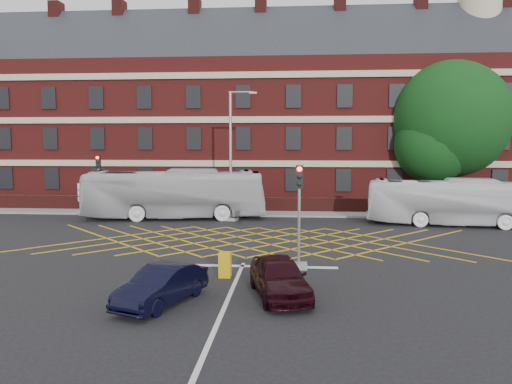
# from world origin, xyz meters

# --- Properties ---
(ground) EXTENTS (120.00, 120.00, 0.00)m
(ground) POSITION_xyz_m (0.00, 0.00, 0.00)
(ground) COLOR black
(ground) RESTS_ON ground
(victorian_building) EXTENTS (51.00, 12.17, 20.40)m
(victorian_building) POSITION_xyz_m (0.25, 22.00, 7.84)
(victorian_building) COLOR maroon
(victorian_building) RESTS_ON ground
(boundary_wall) EXTENTS (56.00, 0.50, 1.10)m
(boundary_wall) POSITION_xyz_m (0.00, 13.00, 0.55)
(boundary_wall) COLOR #451512
(boundary_wall) RESTS_ON ground
(far_pavement) EXTENTS (60.00, 3.00, 0.12)m
(far_pavement) POSITION_xyz_m (0.00, 12.00, 0.06)
(far_pavement) COLOR slate
(far_pavement) RESTS_ON ground
(box_junction_hatching) EXTENTS (8.22, 8.22, 0.02)m
(box_junction_hatching) POSITION_xyz_m (0.00, 2.00, 0.01)
(box_junction_hatching) COLOR #CC990C
(box_junction_hatching) RESTS_ON ground
(stop_line) EXTENTS (8.00, 0.30, 0.02)m
(stop_line) POSITION_xyz_m (0.00, -3.50, 0.01)
(stop_line) COLOR silver
(stop_line) RESTS_ON ground
(centre_line) EXTENTS (0.15, 14.00, 0.02)m
(centre_line) POSITION_xyz_m (0.00, -10.00, 0.01)
(centre_line) COLOR silver
(centre_line) RESTS_ON ground
(bus_left) EXTENTS (12.51, 4.45, 3.41)m
(bus_left) POSITION_xyz_m (-5.97, 9.24, 1.70)
(bus_left) COLOR #B9BABE
(bus_left) RESTS_ON ground
(bus_right) EXTENTS (10.81, 3.83, 2.95)m
(bus_right) POSITION_xyz_m (12.07, 7.89, 1.47)
(bus_right) COLOR silver
(bus_right) RESTS_ON ground
(car_navy) EXTENTS (2.53, 3.96, 1.23)m
(car_navy) POSITION_xyz_m (-2.06, -8.59, 0.62)
(car_navy) COLOR black
(car_navy) RESTS_ON ground
(car_maroon) EXTENTS (2.56, 4.29, 1.37)m
(car_maroon) POSITION_xyz_m (1.69, -7.51, 0.68)
(car_maroon) COLOR black
(car_maroon) RESTS_ON ground
(deciduous_tree) EXTENTS (9.01, 9.01, 11.51)m
(deciduous_tree) POSITION_xyz_m (14.18, 16.19, 6.38)
(deciduous_tree) COLOR black
(deciduous_tree) RESTS_ON ground
(traffic_light_near) EXTENTS (0.70, 0.70, 4.27)m
(traffic_light_near) POSITION_xyz_m (2.37, -3.65, 1.76)
(traffic_light_near) COLOR slate
(traffic_light_near) RESTS_ON ground
(traffic_light_far) EXTENTS (0.70, 0.70, 4.27)m
(traffic_light_far) POSITION_xyz_m (-11.80, 10.50, 1.76)
(traffic_light_far) COLOR slate
(traffic_light_far) RESTS_ON ground
(street_lamp) EXTENTS (2.25, 1.00, 8.52)m
(street_lamp) POSITION_xyz_m (-2.02, 8.86, 2.90)
(street_lamp) COLOR slate
(street_lamp) RESTS_ON ground
(direction_signs) EXTENTS (1.10, 0.16, 2.20)m
(direction_signs) POSITION_xyz_m (-13.54, 12.11, 1.38)
(direction_signs) COLOR gray
(direction_signs) RESTS_ON ground
(utility_cabinet) EXTENTS (0.46, 0.44, 0.97)m
(utility_cabinet) POSITION_xyz_m (-0.48, -5.23, 0.49)
(utility_cabinet) COLOR #C6980B
(utility_cabinet) RESTS_ON ground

